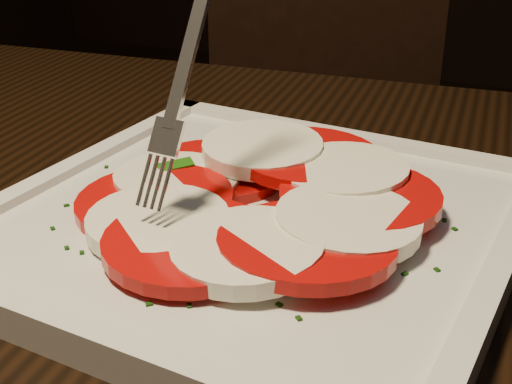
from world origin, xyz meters
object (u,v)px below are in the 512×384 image
table (151,374)px  plate (256,224)px  fork (197,58)px  chair (320,126)px

table → plate: 0.13m
table → plate: plate is taller
plate → fork: bearing=-171.3°
chair → fork: fork is taller
chair → fork: bearing=-93.6°
table → chair: chair is taller
table → fork: fork is taller
plate → table: bearing=-144.6°
table → fork: bearing=56.7°
plate → fork: 0.11m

